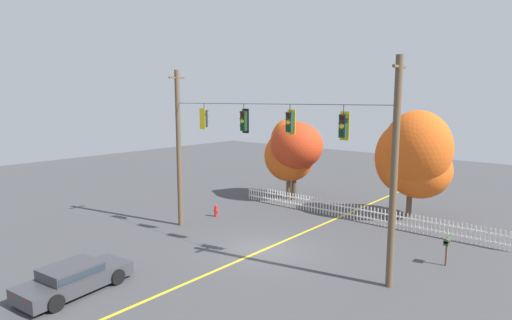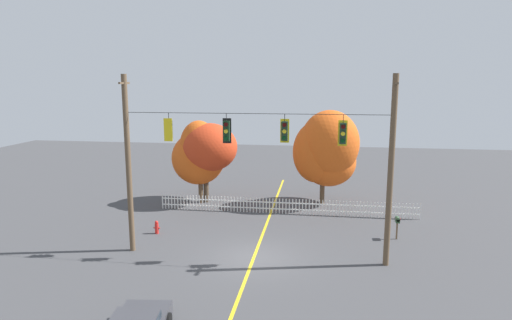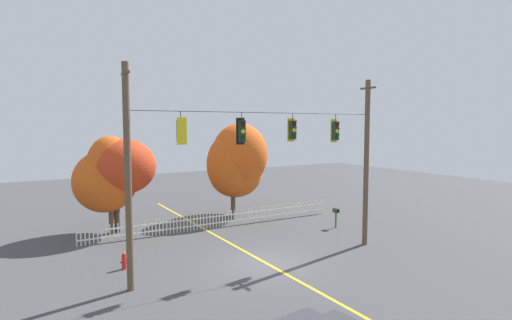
{
  "view_description": "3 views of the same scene",
  "coord_description": "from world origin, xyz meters",
  "px_view_note": "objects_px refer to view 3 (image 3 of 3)",
  "views": [
    {
      "loc": [
        12.87,
        -15.92,
        7.59
      ],
      "look_at": [
        -0.39,
        -0.19,
        4.6
      ],
      "focal_mm": 29.46,
      "sensor_mm": 36.0,
      "label": 1
    },
    {
      "loc": [
        3.16,
        -20.95,
        8.88
      ],
      "look_at": [
        0.04,
        0.48,
        4.99
      ],
      "focal_mm": 30.68,
      "sensor_mm": 36.0,
      "label": 2
    },
    {
      "loc": [
        -10.36,
        -16.87,
        6.75
      ],
      "look_at": [
        -0.57,
        0.05,
        5.11
      ],
      "focal_mm": 29.05,
      "sensor_mm": 36.0,
      "label": 3
    }
  ],
  "objects_px": {
    "roadside_mailbox": "(336,212)",
    "traffic_signal_northbound_primary": "(181,131)",
    "autumn_oak_far_east": "(236,163)",
    "traffic_signal_westbound_side": "(242,131)",
    "autumn_maple_mid": "(122,168)",
    "traffic_signal_southbound_primary": "(335,131)",
    "traffic_signal_eastbound_side": "(292,130)",
    "fire_hydrant": "(124,261)",
    "autumn_maple_near_fence": "(109,177)"
  },
  "relations": [
    {
      "from": "traffic_signal_northbound_primary",
      "to": "autumn_oak_far_east",
      "type": "height_order",
      "value": "traffic_signal_northbound_primary"
    },
    {
      "from": "traffic_signal_westbound_side",
      "to": "autumn_maple_near_fence",
      "type": "xyz_separation_m",
      "value": [
        -4.11,
        9.83,
        -2.91
      ]
    },
    {
      "from": "traffic_signal_southbound_primary",
      "to": "autumn_maple_near_fence",
      "type": "xyz_separation_m",
      "value": [
        -9.74,
        9.83,
        -2.89
      ]
    },
    {
      "from": "traffic_signal_southbound_primary",
      "to": "autumn_oak_far_east",
      "type": "bearing_deg",
      "value": 93.34
    },
    {
      "from": "roadside_mailbox",
      "to": "traffic_signal_northbound_primary",
      "type": "bearing_deg",
      "value": -162.51
    },
    {
      "from": "autumn_maple_mid",
      "to": "roadside_mailbox",
      "type": "bearing_deg",
      "value": -25.45
    },
    {
      "from": "autumn_maple_near_fence",
      "to": "autumn_maple_mid",
      "type": "distance_m",
      "value": 0.92
    },
    {
      "from": "traffic_signal_northbound_primary",
      "to": "autumn_oak_far_east",
      "type": "distance_m",
      "value": 13.32
    },
    {
      "from": "autumn_oak_far_east",
      "to": "fire_hydrant",
      "type": "relative_size",
      "value": 8.75
    },
    {
      "from": "autumn_maple_mid",
      "to": "traffic_signal_northbound_primary",
      "type": "bearing_deg",
      "value": -87.58
    },
    {
      "from": "traffic_signal_eastbound_side",
      "to": "autumn_maple_mid",
      "type": "relative_size",
      "value": 0.24
    },
    {
      "from": "traffic_signal_southbound_primary",
      "to": "autumn_oak_far_east",
      "type": "relative_size",
      "value": 0.22
    },
    {
      "from": "autumn_oak_far_east",
      "to": "fire_hydrant",
      "type": "distance_m",
      "value": 13.01
    },
    {
      "from": "autumn_maple_mid",
      "to": "roadside_mailbox",
      "type": "height_order",
      "value": "autumn_maple_mid"
    },
    {
      "from": "traffic_signal_westbound_side",
      "to": "traffic_signal_eastbound_side",
      "type": "relative_size",
      "value": 1.06
    },
    {
      "from": "traffic_signal_eastbound_side",
      "to": "fire_hydrant",
      "type": "xyz_separation_m",
      "value": [
        -7.73,
        2.67,
        -6.14
      ]
    },
    {
      "from": "autumn_maple_near_fence",
      "to": "roadside_mailbox",
      "type": "height_order",
      "value": "autumn_maple_near_fence"
    },
    {
      "from": "autumn_maple_near_fence",
      "to": "roadside_mailbox",
      "type": "relative_size",
      "value": 4.66
    },
    {
      "from": "traffic_signal_eastbound_side",
      "to": "fire_hydrant",
      "type": "relative_size",
      "value": 1.77
    },
    {
      "from": "traffic_signal_southbound_primary",
      "to": "autumn_maple_mid",
      "type": "distance_m",
      "value": 13.4
    },
    {
      "from": "traffic_signal_westbound_side",
      "to": "autumn_maple_near_fence",
      "type": "distance_m",
      "value": 11.05
    },
    {
      "from": "traffic_signal_northbound_primary",
      "to": "traffic_signal_eastbound_side",
      "type": "xyz_separation_m",
      "value": [
        5.8,
        0.02,
        0.02
      ]
    },
    {
      "from": "traffic_signal_westbound_side",
      "to": "fire_hydrant",
      "type": "bearing_deg",
      "value": 151.25
    },
    {
      "from": "traffic_signal_eastbound_side",
      "to": "traffic_signal_southbound_primary",
      "type": "height_order",
      "value": "same"
    },
    {
      "from": "traffic_signal_northbound_primary",
      "to": "traffic_signal_southbound_primary",
      "type": "distance_m",
      "value": 8.56
    },
    {
      "from": "traffic_signal_northbound_primary",
      "to": "traffic_signal_westbound_side",
      "type": "relative_size",
      "value": 0.95
    },
    {
      "from": "fire_hydrant",
      "to": "roadside_mailbox",
      "type": "relative_size",
      "value": 0.6
    },
    {
      "from": "traffic_signal_westbound_side",
      "to": "autumn_maple_near_fence",
      "type": "bearing_deg",
      "value": 112.71
    },
    {
      "from": "traffic_signal_westbound_side",
      "to": "autumn_oak_far_east",
      "type": "bearing_deg",
      "value": 64.1
    },
    {
      "from": "traffic_signal_eastbound_side",
      "to": "autumn_maple_mid",
      "type": "xyz_separation_m",
      "value": [
        -6.21,
        9.66,
        -2.47
      ]
    },
    {
      "from": "traffic_signal_southbound_primary",
      "to": "autumn_maple_near_fence",
      "type": "distance_m",
      "value": 14.14
    },
    {
      "from": "autumn_maple_near_fence",
      "to": "fire_hydrant",
      "type": "xyz_separation_m",
      "value": [
        -0.75,
        -7.16,
        -3.19
      ]
    },
    {
      "from": "traffic_signal_eastbound_side",
      "to": "traffic_signal_southbound_primary",
      "type": "xyz_separation_m",
      "value": [
        2.76,
        0.0,
        -0.07
      ]
    },
    {
      "from": "traffic_signal_eastbound_side",
      "to": "fire_hydrant",
      "type": "height_order",
      "value": "traffic_signal_eastbound_side"
    },
    {
      "from": "autumn_maple_mid",
      "to": "traffic_signal_southbound_primary",
      "type": "bearing_deg",
      "value": -47.1
    },
    {
      "from": "traffic_signal_northbound_primary",
      "to": "autumn_maple_near_fence",
      "type": "height_order",
      "value": "traffic_signal_northbound_primary"
    },
    {
      "from": "traffic_signal_eastbound_side",
      "to": "fire_hydrant",
      "type": "distance_m",
      "value": 10.23
    },
    {
      "from": "traffic_signal_northbound_primary",
      "to": "autumn_maple_near_fence",
      "type": "relative_size",
      "value": 0.23
    },
    {
      "from": "autumn_maple_mid",
      "to": "fire_hydrant",
      "type": "bearing_deg",
      "value": -102.26
    },
    {
      "from": "traffic_signal_northbound_primary",
      "to": "traffic_signal_westbound_side",
      "type": "height_order",
      "value": "same"
    },
    {
      "from": "traffic_signal_northbound_primary",
      "to": "autumn_maple_mid",
      "type": "relative_size",
      "value": 0.24
    },
    {
      "from": "autumn_maple_near_fence",
      "to": "fire_hydrant",
      "type": "distance_m",
      "value": 7.88
    },
    {
      "from": "autumn_maple_near_fence",
      "to": "autumn_oak_far_east",
      "type": "relative_size",
      "value": 0.88
    },
    {
      "from": "traffic_signal_westbound_side",
      "to": "autumn_maple_mid",
      "type": "distance_m",
      "value": 10.5
    },
    {
      "from": "traffic_signal_westbound_side",
      "to": "autumn_maple_near_fence",
      "type": "relative_size",
      "value": 0.24
    },
    {
      "from": "traffic_signal_southbound_primary",
      "to": "autumn_oak_far_east",
      "type": "xyz_separation_m",
      "value": [
        -0.6,
        10.34,
        -2.53
      ]
    },
    {
      "from": "fire_hydrant",
      "to": "traffic_signal_westbound_side",
      "type": "bearing_deg",
      "value": -28.75
    },
    {
      "from": "traffic_signal_northbound_primary",
      "to": "fire_hydrant",
      "type": "distance_m",
      "value": 6.96
    },
    {
      "from": "traffic_signal_westbound_side",
      "to": "autumn_maple_mid",
      "type": "xyz_separation_m",
      "value": [
        -3.35,
        9.66,
        -2.43
      ]
    },
    {
      "from": "autumn_maple_near_fence",
      "to": "autumn_oak_far_east",
      "type": "height_order",
      "value": "autumn_oak_far_east"
    }
  ]
}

